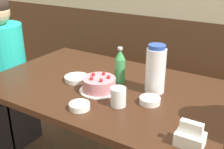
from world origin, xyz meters
The scene contains 11 objects.
bench_seat centered at (0.00, 0.83, 0.21)m, with size 2.09×0.38×0.43m.
dining_table centered at (0.00, 0.00, 0.65)m, with size 1.39×0.87×0.73m.
birthday_cake centered at (0.00, -0.08, 0.77)m, with size 0.22×0.22×0.10m.
water_pitcher centered at (0.26, 0.07, 0.86)m, with size 0.11×0.11×0.27m.
soju_bottle centered at (0.04, 0.07, 0.84)m, with size 0.06×0.06×0.22m.
napkin_holder centered at (0.58, -0.30, 0.77)m, with size 0.11×0.08×0.11m.
bowl_soup_white centered at (-0.19, -0.04, 0.75)m, with size 0.14×0.14×0.03m.
bowl_rice_small centered at (0.30, -0.07, 0.75)m, with size 0.11×0.11×0.03m.
bowl_side_dish centered at (0.03, -0.30, 0.75)m, with size 0.10×0.10×0.03m.
glass_water_tall centered at (0.17, -0.17, 0.78)m, with size 0.08×0.08×0.10m.
person_grey_tee centered at (-0.95, 0.02, 0.58)m, with size 0.34×0.34×1.18m.
Camera 1 is at (0.80, -1.23, 1.42)m, focal length 45.00 mm.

